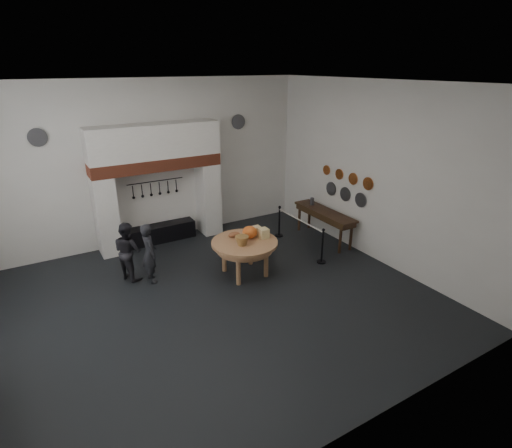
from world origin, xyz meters
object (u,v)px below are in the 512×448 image
visitor_far (128,251)px  side_table (325,212)px  barrier_post_far (279,222)px  barrier_post_near (322,247)px  iron_range (162,233)px  visitor_near (149,253)px  work_table (245,243)px

visitor_far → side_table: 5.50m
barrier_post_far → barrier_post_near: bearing=-90.0°
side_table → iron_range: bearing=150.4°
visitor_near → barrier_post_near: (4.09, -1.32, -0.28)m
visitor_near → work_table: bearing=-112.1°
work_table → barrier_post_far: bearing=36.9°
barrier_post_near → side_table: bearing=49.2°
side_table → visitor_near: bearing=177.9°
iron_range → side_table: 4.76m
side_table → work_table: bearing=-167.9°
iron_range → visitor_near: (-0.97, -2.14, 0.48)m
work_table → visitor_near: bearing=158.3°
visitor_near → barrier_post_near: 4.30m
work_table → barrier_post_far: (2.01, 1.51, -0.39)m
side_table → barrier_post_near: (-0.98, -1.13, -0.42)m
visitor_far → barrier_post_far: size_ratio=1.59×
iron_range → barrier_post_far: 3.45m
iron_range → visitor_far: visitor_far is taller
iron_range → visitor_far: size_ratio=1.33×
visitor_near → iron_range: bearing=-24.7°
visitor_far → barrier_post_far: bearing=-110.8°
work_table → barrier_post_far: size_ratio=1.77×
work_table → visitor_far: (-2.48, 1.23, -0.13)m
visitor_far → visitor_near: bearing=-159.4°
side_table → barrier_post_near: same height
iron_range → side_table: bearing=-29.6°
barrier_post_near → barrier_post_far: (0.00, 2.00, 0.00)m
iron_range → work_table: 3.23m
visitor_near → visitor_far: visitor_near is taller
barrier_post_far → iron_range: bearing=155.0°
visitor_near → side_table: (5.07, -0.19, 0.14)m
visitor_near → side_table: bearing=-92.5°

